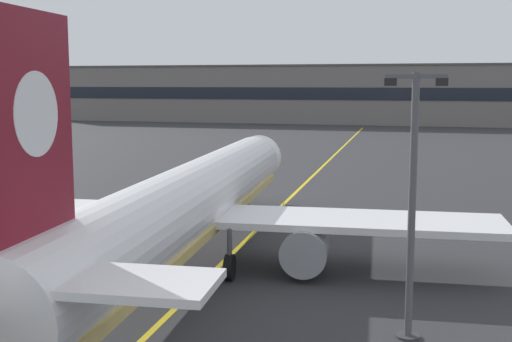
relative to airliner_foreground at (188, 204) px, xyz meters
The scene contains 5 objects.
taxiway_centreline 18.46m from the airliner_foreground, 87.44° to the left, with size 0.30×180.00×0.01m, color yellow.
airliner_foreground is the anchor object (origin of this frame).
apron_lamp_post 13.48m from the airliner_foreground, 30.52° to the right, with size 2.24×0.90×10.01m.
safety_cone_by_nose_gear 16.99m from the airliner_foreground, 85.58° to the left, with size 0.44×0.44×0.55m.
terminal_building 122.34m from the airliner_foreground, 92.86° to the left, with size 153.03×12.40×13.62m.
Camera 1 is at (11.40, -19.46, 9.66)m, focal length 45.99 mm.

